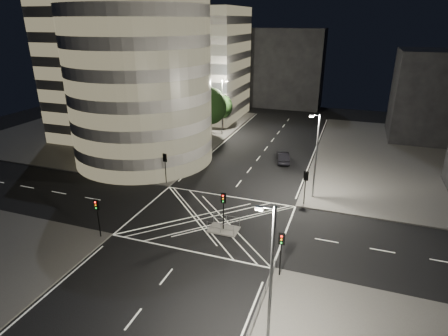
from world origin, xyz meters
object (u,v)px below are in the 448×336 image
at_px(central_island, 223,229).
at_px(traffic_signal_nr, 281,246).
at_px(street_lamp_right_far, 316,154).
at_px(traffic_signal_fl, 165,163).
at_px(traffic_signal_island, 223,204).
at_px(sedan, 283,157).
at_px(traffic_signal_fr, 306,182).
at_px(street_lamp_left_near, 178,132).
at_px(traffic_signal_nl, 97,211).
at_px(street_lamp_left_far, 222,105).
at_px(street_lamp_right_near, 270,275).

height_order(central_island, traffic_signal_nr, traffic_signal_nr).
bearing_deg(street_lamp_right_far, traffic_signal_fl, -173.12).
relative_size(traffic_signal_island, sedan, 0.85).
height_order(traffic_signal_fl, traffic_signal_fr, same).
height_order(street_lamp_left_near, street_lamp_right_far, same).
distance_m(traffic_signal_nl, street_lamp_left_far, 36.90).
bearing_deg(traffic_signal_nl, traffic_signal_nr, 0.00).
height_order(traffic_signal_nl, traffic_signal_island, same).
relative_size(traffic_signal_fl, street_lamp_left_far, 0.40).
relative_size(traffic_signal_nr, street_lamp_right_far, 0.40).
relative_size(traffic_signal_fr, street_lamp_left_near, 0.40).
distance_m(central_island, traffic_signal_nr, 9.08).
relative_size(traffic_signal_fr, street_lamp_right_far, 0.40).
height_order(traffic_signal_fr, traffic_signal_nr, same).
height_order(central_island, traffic_signal_fl, traffic_signal_fl).
bearing_deg(street_lamp_left_far, street_lamp_right_near, -66.79).
relative_size(central_island, traffic_signal_nr, 0.75).
xyz_separation_m(central_island, traffic_signal_nr, (6.80, -5.30, 2.84)).
height_order(street_lamp_left_far, street_lamp_right_near, same).
distance_m(traffic_signal_nl, street_lamp_right_far, 24.27).
distance_m(traffic_signal_fr, sedan, 14.05).
height_order(traffic_signal_nl, sedan, traffic_signal_nl).
relative_size(traffic_signal_fr, street_lamp_right_near, 0.40).
bearing_deg(traffic_signal_nr, street_lamp_left_far, 116.36).
distance_m(traffic_signal_nr, traffic_signal_island, 8.62).
height_order(central_island, street_lamp_right_far, street_lamp_right_far).
distance_m(street_lamp_left_near, street_lamp_right_near, 32.13).
bearing_deg(traffic_signal_island, traffic_signal_nl, -153.86).
bearing_deg(traffic_signal_fl, street_lamp_right_near, -48.76).
relative_size(traffic_signal_nl, street_lamp_left_near, 0.40).
xyz_separation_m(street_lamp_right_far, sedan, (-5.63, 10.76, -4.76)).
relative_size(traffic_signal_nl, traffic_signal_island, 1.00).
height_order(street_lamp_right_far, street_lamp_right_near, same).
relative_size(traffic_signal_island, street_lamp_left_near, 0.40).
xyz_separation_m(street_lamp_left_far, street_lamp_right_far, (18.87, -21.00, 0.00)).
distance_m(traffic_signal_fl, traffic_signal_nl, 13.60).
height_order(traffic_signal_fl, traffic_signal_island, same).
bearing_deg(traffic_signal_fr, street_lamp_right_near, -88.25).
bearing_deg(central_island, street_lamp_left_far, 109.95).
relative_size(street_lamp_left_near, sedan, 2.11).
xyz_separation_m(street_lamp_left_near, sedan, (13.24, 7.76, -4.76)).
xyz_separation_m(traffic_signal_fr, street_lamp_left_far, (-18.24, 23.20, 2.63)).
relative_size(traffic_signal_nl, sedan, 0.85).
height_order(traffic_signal_fr, street_lamp_right_far, street_lamp_right_far).
bearing_deg(traffic_signal_fl, traffic_signal_nr, -37.69).
bearing_deg(traffic_signal_nr, street_lamp_right_near, -84.96).
height_order(traffic_signal_fl, traffic_signal_nr, same).
height_order(traffic_signal_fl, street_lamp_left_far, street_lamp_left_far).
height_order(street_lamp_left_near, street_lamp_left_far, same).
xyz_separation_m(traffic_signal_fr, traffic_signal_island, (-6.80, -8.30, 0.00)).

